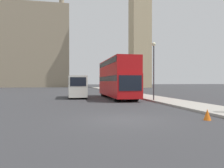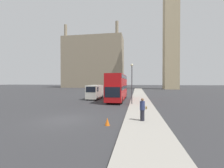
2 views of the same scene
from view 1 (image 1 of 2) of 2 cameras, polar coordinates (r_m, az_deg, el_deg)
name	(u,v)px [view 1 (image 1 of 2)]	position (r m, az deg, el deg)	size (l,w,h in m)	color
ground_plane	(125,120)	(10.94, 3.44, -9.31)	(300.00, 300.00, 0.00)	#333335
building_block_distant	(21,47)	(86.03, -22.77, 8.98)	(34.18, 13.83, 35.29)	gray
red_double_decker_bus	(117,77)	(24.74, 1.30, 1.88)	(2.44, 10.76, 4.36)	#B71114
white_van	(77,86)	(25.59, -9.11, -0.58)	(1.99, 5.27, 2.55)	silver
street_lamp	(154,62)	(21.31, 10.85, 5.71)	(0.36, 0.36, 5.51)	#38383D
traffic_cone	(207,115)	(11.72, 23.64, -7.33)	(0.36, 0.36, 0.55)	orange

